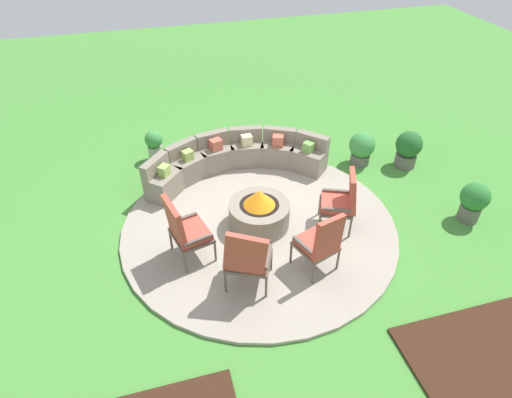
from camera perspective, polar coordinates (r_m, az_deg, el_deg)
name	(u,v)px	position (r m, az deg, el deg)	size (l,w,h in m)	color
ground_plane	(259,227)	(7.32, 0.42, -3.71)	(24.00, 24.00, 0.00)	#478C38
patio_circle	(259,225)	(7.30, 0.42, -3.53)	(4.62, 4.62, 0.06)	#9E9384
mulch_bed_right	(486,355)	(6.41, 28.24, -17.77)	(2.01, 1.33, 0.04)	#382114
fire_pit	(259,212)	(7.10, 0.43, -1.70)	(1.01, 1.01, 0.71)	gray
curved_stone_bench	(234,159)	(8.37, -2.88, 5.35)	(3.59, 1.29, 0.73)	gray
lounge_chair_front_left	(185,229)	(6.42, -9.47, -3.97)	(0.69, 0.73, 1.11)	brown
lounge_chair_front_right	(247,257)	(5.92, -1.15, -7.78)	(0.79, 0.78, 1.13)	brown
lounge_chair_back_left	(321,242)	(6.22, 8.58, -5.68)	(0.68, 0.70, 1.09)	brown
lounge_chair_back_right	(342,200)	(7.04, 11.42, -0.10)	(0.72, 0.73, 1.07)	brown
potted_plant_0	(362,148)	(8.95, 13.89, 6.65)	(0.52, 0.52, 0.70)	#605B56
potted_plant_1	(154,144)	(9.07, -13.36, 7.11)	(0.36, 0.36, 0.66)	#A89E8E
potted_plant_2	(408,148)	(9.13, 19.62, 6.43)	(0.52, 0.52, 0.76)	#605B56
potted_plant_3	(474,200)	(8.10, 26.99, -0.18)	(0.48, 0.48, 0.73)	#605B56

